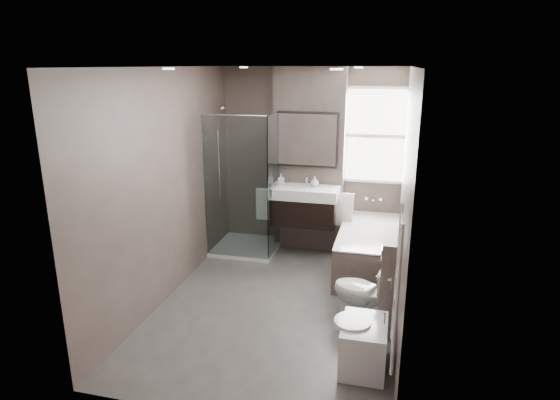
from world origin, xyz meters
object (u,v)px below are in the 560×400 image
(toilet, at_px, (365,293))
(bidet, at_px, (363,344))
(bathtub, at_px, (368,248))
(vanity, at_px, (304,205))

(toilet, height_order, bidet, toilet)
(bidet, bearing_deg, bathtub, 92.43)
(bidet, bearing_deg, vanity, 112.76)
(bathtub, distance_m, bidet, 2.09)
(toilet, bearing_deg, bathtub, -158.08)
(bidet, bearing_deg, toilet, 93.32)
(bathtub, height_order, bidet, bathtub)
(vanity, distance_m, toilet, 1.96)
(bathtub, distance_m, toilet, 1.34)
(bathtub, xyz_separation_m, bidet, (0.09, -2.09, -0.09))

